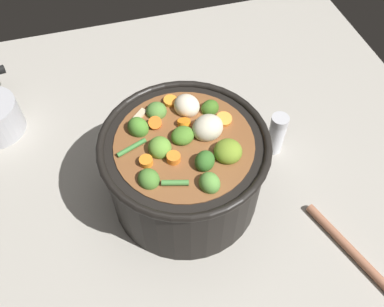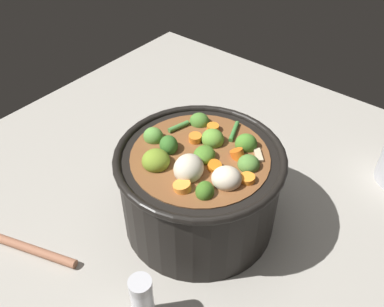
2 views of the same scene
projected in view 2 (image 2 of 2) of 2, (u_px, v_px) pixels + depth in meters
The scene contains 3 objects.
ground_plane at pixel (199, 219), 0.76m from camera, with size 1.10×1.10×0.00m, color #9E998E.
cooking_pot at pixel (199, 186), 0.70m from camera, with size 0.27×0.27×0.18m.
salt_shaker at pixel (142, 300), 0.59m from camera, with size 0.03×0.03×0.09m.
Camera 2 is at (0.30, -0.39, 0.59)m, focal length 39.31 mm.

